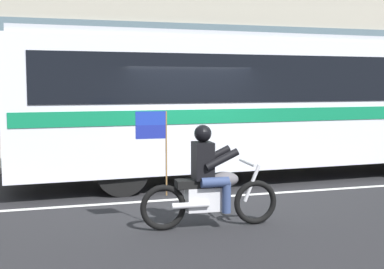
% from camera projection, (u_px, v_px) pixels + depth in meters
% --- Properties ---
extents(ground_plane, '(60.00, 60.00, 0.00)m').
position_uv_depth(ground_plane, '(190.00, 192.00, 10.32)').
color(ground_plane, black).
extents(sidewalk_curb, '(28.00, 3.80, 0.15)m').
position_uv_depth(sidewalk_curb, '(142.00, 155.00, 15.18)').
color(sidewalk_curb, gray).
rests_on(sidewalk_curb, ground_plane).
extents(lane_center_stripe, '(26.60, 0.14, 0.01)m').
position_uv_depth(lane_center_stripe, '(198.00, 198.00, 9.75)').
color(lane_center_stripe, silver).
rests_on(lane_center_stripe, ground_plane).
extents(transit_bus, '(11.75, 3.01, 3.22)m').
position_uv_depth(transit_bus, '(268.00, 96.00, 11.91)').
color(transit_bus, silver).
rests_on(transit_bus, ground_plane).
extents(motorcycle_with_rider, '(2.20, 0.64, 1.78)m').
position_uv_depth(motorcycle_with_rider, '(209.00, 184.00, 7.71)').
color(motorcycle_with_rider, black).
rests_on(motorcycle_with_rider, ground_plane).
extents(fire_hydrant, '(0.22, 0.30, 0.75)m').
position_uv_depth(fire_hydrant, '(307.00, 138.00, 15.61)').
color(fire_hydrant, gold).
rests_on(fire_hydrant, sidewalk_curb).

